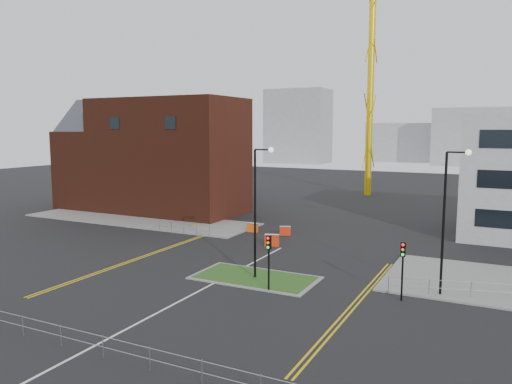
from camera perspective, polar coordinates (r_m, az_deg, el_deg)
ground at (r=29.95m, az=-10.78°, el=-13.21°), size 200.00×200.00×0.00m
pavement_left at (r=58.69m, az=-13.23°, el=-3.07°), size 28.00×8.00×0.12m
island_kerb at (r=35.34m, az=-0.11°, el=-9.79°), size 8.60×4.60×0.08m
grass_island at (r=35.34m, az=-0.11°, el=-9.76°), size 8.00×4.00×0.12m
brick_building at (r=64.38m, az=-12.02°, el=3.96°), size 24.20×10.07×14.24m
tower_crane at (r=79.32m, az=17.39°, el=18.03°), size 52.92×5.06×37.07m
streetlamp_island at (r=34.05m, az=0.21°, el=-1.16°), size 1.46×0.36×9.18m
streetlamp_right_near at (r=32.67m, az=21.08°, el=-2.02°), size 1.46×0.36×9.18m
traffic_light_island at (r=32.07m, az=1.45°, el=-6.89°), size 0.28×0.33×3.65m
traffic_light_right at (r=31.57m, az=16.43°, el=-7.42°), size 0.28×0.33×3.65m
railing_front at (r=25.52m, az=-19.35°, el=-15.33°), size 24.05×0.05×1.10m
railing_left at (r=50.03m, az=-8.27°, el=-3.93°), size 6.05×0.05×1.10m
centre_line at (r=31.45m, az=-8.52°, el=-12.13°), size 0.15×30.00×0.01m
yellow_left_a at (r=42.79m, az=-12.22°, el=-6.96°), size 0.12×24.00×0.01m
yellow_left_b at (r=42.61m, az=-11.91°, el=-7.02°), size 0.12×24.00×0.01m
yellow_right_a at (r=30.99m, az=10.91°, el=-12.48°), size 0.12×20.00×0.01m
yellow_right_b at (r=30.92m, az=11.46°, el=-12.55°), size 0.12×20.00×0.01m
skyline_a at (r=153.24m, az=4.84°, el=7.49°), size 18.00×12.00×22.00m
skyline_b at (r=152.33m, az=24.14°, el=5.76°), size 24.00×12.00×16.00m
skyline_d at (r=164.15m, az=17.96°, el=5.40°), size 30.00×12.00×12.00m
barrier_left at (r=50.45m, az=-0.42°, el=-4.04°), size 1.12×0.40×0.94m
barrier_mid at (r=49.04m, az=3.35°, el=-4.40°), size 1.12×0.77×0.90m
barrier_right at (r=44.52m, az=1.83°, el=-5.48°), size 1.35×0.81×1.07m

